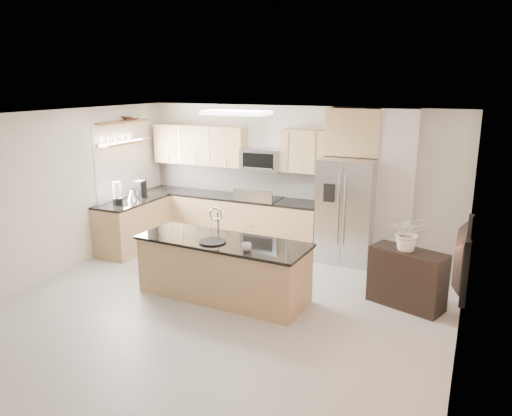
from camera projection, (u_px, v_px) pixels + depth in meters
The scene contains 26 objects.
floor at pixel (211, 316), 6.60m from camera, with size 6.50×6.50×0.00m, color #AFADA7.
ceiling at pixel (206, 118), 5.96m from camera, with size 6.00×6.50×0.02m, color white.
wall_back at pixel (296, 178), 9.15m from camera, with size 6.00×0.02×2.60m, color beige.
wall_left at pixel (34, 199), 7.48m from camera, with size 0.02×6.50×2.60m, color beige.
wall_right at pixel (465, 255), 5.08m from camera, with size 0.02×6.50×2.60m, color beige.
back_counter at pixel (230, 218), 9.56m from camera, with size 3.55×0.66×1.44m.
left_counter at pixel (133, 224), 9.19m from camera, with size 0.66×1.50×0.92m.
range at pixel (259, 222), 9.30m from camera, with size 0.76×0.64×1.14m.
upper_cabinets at pixel (229, 147), 9.40m from camera, with size 3.50×0.33×0.75m.
microwave at pixel (262, 160), 9.13m from camera, with size 0.76×0.40×0.40m.
refrigerator at pixel (347, 210), 8.49m from camera, with size 0.92×0.78×1.78m.
partition_column at pixel (397, 188), 8.29m from camera, with size 0.60×0.30×2.60m, color beige.
window at pixel (116, 159), 9.02m from camera, with size 0.04×1.15×1.65m.
shelf_lower at pixel (124, 143), 8.98m from camera, with size 0.30×1.20×0.04m, color olive.
shelf_upper at pixel (122, 122), 8.89m from camera, with size 0.30×1.20×0.04m, color olive.
ceiling_fixture at pixel (236, 113), 7.54m from camera, with size 1.00×0.50×0.06m, color white.
island at pixel (223, 268), 7.11m from camera, with size 2.51×1.02×1.28m.
credenza at pixel (407, 278), 6.83m from camera, with size 1.01×0.42×0.81m, color black.
cup at pixel (247, 247), 6.57m from camera, with size 0.13×0.13×0.10m, color silver.
platter at pixel (213, 242), 6.90m from camera, with size 0.38×0.38×0.02m, color black.
blender at pixel (117, 195), 8.70m from camera, with size 0.18×0.18×0.41m.
kettle at pixel (132, 195), 8.99m from camera, with size 0.21×0.21×0.26m.
coffee_maker at pixel (140, 189), 9.31m from camera, with size 0.18×0.21×0.30m.
bowl at pixel (130, 117), 9.08m from camera, with size 0.41×0.41×0.10m, color #AEAEB0.
flower_vase at pixel (409, 223), 6.64m from camera, with size 0.69×0.60×0.76m, color beige.
television at pixel (455, 255), 4.93m from camera, with size 1.08×0.14×0.62m, color black.
Camera 1 is at (3.04, -5.26, 3.02)m, focal length 35.00 mm.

